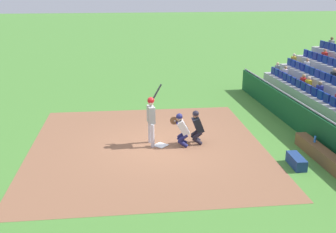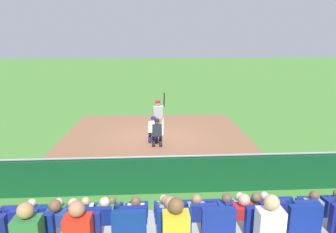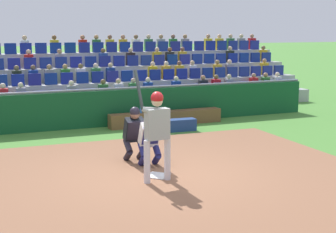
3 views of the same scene
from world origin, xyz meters
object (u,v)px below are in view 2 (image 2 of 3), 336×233
Objects in this scene: home_plate_umpire at (157,131)px; water_bottle_on_bench at (113,170)px; dugout_bench at (87,180)px; home_plate_marker at (156,137)px; batter_at_plate at (158,113)px; catcher_crouching at (153,127)px; equipment_duffel_bag at (92,168)px.

home_plate_umpire is 4.13m from water_bottle_on_bench.
water_bottle_on_bench is at bearing -1.30° from dugout_bench.
home_plate_marker is at bearing 73.85° from water_bottle_on_bench.
dugout_bench is (-2.34, -5.16, 0.20)m from home_plate_marker.
home_plate_marker is 0.20× the size of batter_at_plate.
catcher_crouching is 4.11m from equipment_duffel_bag.
home_plate_umpire is 3.72m from equipment_duffel_bag.
equipment_duffel_bag is (-2.35, -4.15, 0.16)m from home_plate_marker.
dugout_bench is 16.14× the size of water_bottle_on_bench.
dugout_bench is (-2.49, -5.49, -0.92)m from batter_at_plate.
water_bottle_on_bench is (-1.39, -4.44, -0.15)m from catcher_crouching.
batter_at_plate reaches higher than home_plate_marker.
home_plate_umpire is 4.52m from dugout_bench.
home_plate_umpire is (-0.11, -1.68, -0.43)m from batter_at_plate.
water_bottle_on_bench is at bearing -107.38° from catcher_crouching.
batter_at_plate reaches higher than catcher_crouching.
catcher_crouching reaches higher than home_plate_marker.
catcher_crouching is at bearing -98.49° from home_plate_marker.
catcher_crouching is 4.97m from dugout_bench.
equipment_duffel_bag is (-0.02, 1.01, -0.04)m from dugout_bench.
home_plate_umpire is at bearing 68.15° from water_bottle_on_bench.
dugout_bench reaches higher than home_plate_marker.
equipment_duffel_bag reaches higher than home_plate_marker.
equipment_duffel_bag is at bearing -119.57° from home_plate_marker.
batter_at_plate reaches higher than equipment_duffel_bag.
dugout_bench reaches higher than equipment_duffel_bag.
dugout_bench is (-2.23, -4.42, -0.49)m from catcher_crouching.
water_bottle_on_bench reaches higher than home_plate_marker.
home_plate_umpire reaches higher than dugout_bench.
batter_at_plate is 1.18m from catcher_crouching.
home_plate_marker is 0.34× the size of home_plate_umpire.
home_plate_umpire reaches higher than equipment_duffel_bag.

